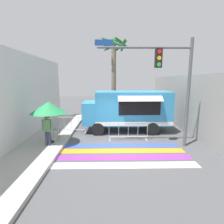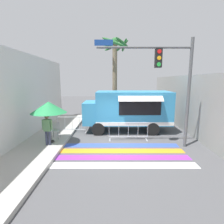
{
  "view_description": "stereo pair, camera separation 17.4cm",
  "coord_description": "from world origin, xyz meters",
  "px_view_note": "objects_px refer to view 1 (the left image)",
  "views": [
    {
      "loc": [
        -0.57,
        -8.83,
        3.5
      ],
      "look_at": [
        -0.38,
        2.09,
        1.52
      ],
      "focal_mm": 28.0,
      "sensor_mm": 36.0,
      "label": 1
    },
    {
      "loc": [
        -0.4,
        -8.84,
        3.5
      ],
      "look_at": [
        -0.38,
        2.09,
        1.52
      ],
      "focal_mm": 28.0,
      "sensor_mm": 36.0,
      "label": 2
    }
  ],
  "objects_px": {
    "barricade_side": "(71,125)",
    "barricade_front": "(128,131)",
    "vendor_person": "(47,128)",
    "palm_tree": "(114,65)",
    "patio_umbrella": "(48,108)",
    "food_truck": "(126,108)",
    "folding_chair": "(56,129)",
    "traffic_signal_pole": "(170,74)"
  },
  "relations": [
    {
      "from": "folding_chair",
      "to": "barricade_side",
      "type": "height_order",
      "value": "folding_chair"
    },
    {
      "from": "barricade_front",
      "to": "barricade_side",
      "type": "distance_m",
      "value": 4.01
    },
    {
      "from": "food_truck",
      "to": "folding_chair",
      "type": "xyz_separation_m",
      "value": [
        -4.27,
        -2.08,
        -0.86
      ]
    },
    {
      "from": "folding_chair",
      "to": "traffic_signal_pole",
      "type": "bearing_deg",
      "value": -0.18
    },
    {
      "from": "patio_umbrella",
      "to": "vendor_person",
      "type": "height_order",
      "value": "patio_umbrella"
    },
    {
      "from": "patio_umbrella",
      "to": "barricade_side",
      "type": "relative_size",
      "value": 1.12
    },
    {
      "from": "barricade_front",
      "to": "palm_tree",
      "type": "relative_size",
      "value": 0.34
    },
    {
      "from": "folding_chair",
      "to": "barricade_side",
      "type": "relative_size",
      "value": 0.46
    },
    {
      "from": "food_truck",
      "to": "palm_tree",
      "type": "relative_size",
      "value": 0.86
    },
    {
      "from": "vendor_person",
      "to": "barricade_front",
      "type": "bearing_deg",
      "value": 11.52
    },
    {
      "from": "traffic_signal_pole",
      "to": "barricade_side",
      "type": "distance_m",
      "value": 6.99
    },
    {
      "from": "food_truck",
      "to": "patio_umbrella",
      "type": "xyz_separation_m",
      "value": [
        -4.37,
        -2.76,
        0.5
      ]
    },
    {
      "from": "food_truck",
      "to": "vendor_person",
      "type": "relative_size",
      "value": 3.63
    },
    {
      "from": "palm_tree",
      "to": "folding_chair",
      "type": "bearing_deg",
      "value": -126.49
    },
    {
      "from": "patio_umbrella",
      "to": "vendor_person",
      "type": "distance_m",
      "value": 1.11
    },
    {
      "from": "palm_tree",
      "to": "barricade_front",
      "type": "bearing_deg",
      "value": -81.26
    },
    {
      "from": "barricade_side",
      "to": "barricade_front",
      "type": "bearing_deg",
      "value": -23.3
    },
    {
      "from": "folding_chair",
      "to": "patio_umbrella",
      "type": "bearing_deg",
      "value": -89.88
    },
    {
      "from": "patio_umbrella",
      "to": "folding_chair",
      "type": "distance_m",
      "value": 1.52
    },
    {
      "from": "patio_umbrella",
      "to": "barricade_side",
      "type": "distance_m",
      "value": 2.91
    },
    {
      "from": "folding_chair",
      "to": "palm_tree",
      "type": "bearing_deg",
      "value": 61.68
    },
    {
      "from": "traffic_signal_pole",
      "to": "folding_chair",
      "type": "bearing_deg",
      "value": 171.66
    },
    {
      "from": "food_truck",
      "to": "palm_tree",
      "type": "height_order",
      "value": "palm_tree"
    },
    {
      "from": "vendor_person",
      "to": "barricade_front",
      "type": "xyz_separation_m",
      "value": [
        4.3,
        1.25,
        -0.54
      ]
    },
    {
      "from": "barricade_side",
      "to": "folding_chair",
      "type": "bearing_deg",
      "value": -108.09
    },
    {
      "from": "palm_tree",
      "to": "traffic_signal_pole",
      "type": "bearing_deg",
      "value": -65.01
    },
    {
      "from": "traffic_signal_pole",
      "to": "food_truck",
      "type": "bearing_deg",
      "value": 122.34
    },
    {
      "from": "food_truck",
      "to": "folding_chair",
      "type": "height_order",
      "value": "food_truck"
    },
    {
      "from": "barricade_side",
      "to": "palm_tree",
      "type": "bearing_deg",
      "value": 45.93
    },
    {
      "from": "traffic_signal_pole",
      "to": "vendor_person",
      "type": "distance_m",
      "value": 6.79
    },
    {
      "from": "food_truck",
      "to": "traffic_signal_pole",
      "type": "height_order",
      "value": "traffic_signal_pole"
    },
    {
      "from": "patio_umbrella",
      "to": "barricade_side",
      "type": "bearing_deg",
      "value": 74.69
    },
    {
      "from": "barricade_side",
      "to": "palm_tree",
      "type": "xyz_separation_m",
      "value": [
        2.97,
        3.07,
        4.17
      ]
    },
    {
      "from": "barricade_front",
      "to": "barricade_side",
      "type": "height_order",
      "value": "same"
    },
    {
      "from": "folding_chair",
      "to": "palm_tree",
      "type": "relative_size",
      "value": 0.14
    },
    {
      "from": "food_truck",
      "to": "barricade_front",
      "type": "relative_size",
      "value": 2.54
    },
    {
      "from": "vendor_person",
      "to": "barricade_front",
      "type": "relative_size",
      "value": 0.7
    },
    {
      "from": "traffic_signal_pole",
      "to": "barricade_front",
      "type": "bearing_deg",
      "value": 152.24
    },
    {
      "from": "vendor_person",
      "to": "palm_tree",
      "type": "xyz_separation_m",
      "value": [
        3.58,
        5.9,
        3.63
      ]
    },
    {
      "from": "barricade_front",
      "to": "barricade_side",
      "type": "relative_size",
      "value": 1.16
    },
    {
      "from": "patio_umbrella",
      "to": "palm_tree",
      "type": "bearing_deg",
      "value": 56.36
    },
    {
      "from": "patio_umbrella",
      "to": "vendor_person",
      "type": "xyz_separation_m",
      "value": [
        0.03,
        -0.46,
        -1.01
      ]
    }
  ]
}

